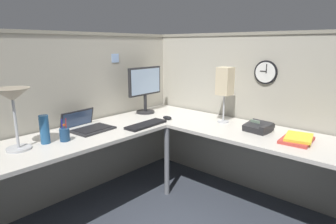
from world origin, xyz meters
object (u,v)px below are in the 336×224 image
at_px(monitor, 145,86).
at_px(keyboard, 146,125).
at_px(computer_mouse, 167,118).
at_px(office_phone, 259,128).
at_px(desk_lamp_dome, 13,100).
at_px(laptop, 86,126).
at_px(book_stack, 297,139).
at_px(pen_cup, 65,134).
at_px(desk_lamp_paper, 225,83).
at_px(thermos_flask, 44,129).
at_px(wall_clock, 266,72).

xyz_separation_m(monitor, keyboard, (-0.36, -0.38, -0.28)).
relative_size(computer_mouse, office_phone, 0.46).
xyz_separation_m(keyboard, desk_lamp_dome, (-1.04, 0.23, 0.35)).
bearing_deg(laptop, office_phone, -51.89).
distance_m(desk_lamp_dome, book_stack, 2.11).
relative_size(laptop, pen_cup, 2.25).
relative_size(pen_cup, office_phone, 0.80).
height_order(pen_cup, desk_lamp_paper, desk_lamp_paper).
relative_size(computer_mouse, desk_lamp_paper, 0.20).
bearing_deg(desk_lamp_paper, book_stack, -98.61).
xyz_separation_m(keyboard, book_stack, (0.47, -1.20, 0.01)).
height_order(monitor, thermos_flask, monitor).
bearing_deg(monitor, desk_lamp_dome, -174.10).
xyz_separation_m(desk_lamp_dome, book_stack, (1.51, -1.43, -0.34)).
bearing_deg(laptop, thermos_flask, -164.65).
bearing_deg(desk_lamp_dome, thermos_flask, -3.84).
relative_size(desk_lamp_paper, wall_clock, 2.41).
relative_size(thermos_flask, book_stack, 0.71).
relative_size(laptop, book_stack, 1.31).
relative_size(laptop, desk_lamp_dome, 0.91).
bearing_deg(wall_clock, thermos_flask, 149.98).
distance_m(laptop, book_stack, 1.78).
relative_size(laptop, computer_mouse, 3.90).
bearing_deg(desk_lamp_dome, keyboard, -12.64).
bearing_deg(pen_cup, desk_lamp_paper, -25.78).
height_order(laptop, computer_mouse, laptop).
distance_m(pen_cup, office_phone, 1.61).
relative_size(pen_cup, book_stack, 0.58).
height_order(pen_cup, thermos_flask, thermos_flask).
distance_m(desk_lamp_dome, desk_lamp_paper, 1.77).
bearing_deg(desk_lamp_dome, office_phone, -35.05).
xyz_separation_m(thermos_flask, wall_clock, (1.68, -0.97, 0.37)).
relative_size(thermos_flask, desk_lamp_paper, 0.42).
height_order(computer_mouse, desk_lamp_dome, desk_lamp_dome).
distance_m(monitor, desk_lamp_dome, 1.41).
distance_m(computer_mouse, book_stack, 1.22).
xyz_separation_m(thermos_flask, desk_lamp_paper, (1.43, -0.69, 0.27)).
bearing_deg(wall_clock, laptop, 139.04).
bearing_deg(desk_lamp_paper, monitor, 105.00).
relative_size(desk_lamp_dome, thermos_flask, 2.02).
height_order(keyboard, desk_lamp_paper, desk_lamp_paper).
bearing_deg(desk_lamp_dome, pen_cup, -12.54).
xyz_separation_m(keyboard, thermos_flask, (-0.85, 0.22, 0.10)).
bearing_deg(office_phone, thermos_flask, 141.66).
height_order(laptop, desk_lamp_dome, desk_lamp_dome).
bearing_deg(desk_lamp_paper, laptop, 141.28).
relative_size(computer_mouse, wall_clock, 0.47).
xyz_separation_m(desk_lamp_dome, office_phone, (1.56, -1.09, -0.33)).
xyz_separation_m(book_stack, desk_lamp_paper, (0.11, 0.73, 0.36)).
xyz_separation_m(keyboard, pen_cup, (-0.72, 0.16, 0.04)).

